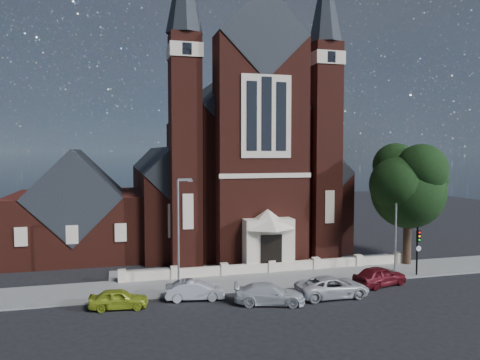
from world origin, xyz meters
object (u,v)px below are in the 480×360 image
object	(u,v)px
street_lamp_left	(179,226)
car_lime_van	(119,299)
street_tree	(411,187)
car_silver_a	(195,290)
church	(226,167)
parish_hall	(77,214)
traffic_signal	(418,245)
car_white_suv	(333,287)
car_dark_red	(380,276)
car_silver_b	(270,294)
street_lamp_right	(397,217)

from	to	relation	value
street_lamp_left	car_lime_van	distance (m)	6.78
street_tree	car_silver_a	bearing A→B (deg)	-167.17
church	parish_hall	xyz separation A→B (m)	(-16.00, -4.94, -4.17)
traffic_signal	car_silver_a	xyz separation A→B (m)	(-18.27, -1.24, -1.93)
street_lamp_left	street_tree	bearing A→B (deg)	4.76
car_lime_van	car_white_suv	distance (m)	14.36
car_dark_red	street_lamp_left	bearing A→B (deg)	62.91
church	car_white_suv	world-z (taller)	church
parish_hall	street_lamp_left	xyz separation A→B (m)	(8.09, -14.00, 0.59)
church	car_silver_b	bearing A→B (deg)	-96.32
street_lamp_left	car_silver_b	world-z (taller)	street_lamp_left
parish_hall	car_silver_b	world-z (taller)	parish_hall
street_tree	car_lime_van	bearing A→B (deg)	-168.50
church	car_white_suv	xyz separation A→B (m)	(2.02, -23.64, -7.48)
car_lime_van	car_dark_red	size ratio (longest dim) A/B	0.85
car_white_suv	car_dark_red	distance (m)	4.88
parish_hall	street_lamp_left	size ratio (longest dim) A/B	1.51
car_white_suv	parish_hall	bearing A→B (deg)	44.57
street_lamp_right	street_lamp_left	bearing A→B (deg)	180.00
parish_hall	traffic_signal	world-z (taller)	parish_hall
car_lime_van	car_silver_b	size ratio (longest dim) A/B	0.80
parish_hall	car_silver_b	bearing A→B (deg)	-54.90
street_lamp_left	church	bearing A→B (deg)	67.34
car_silver_b	car_white_suv	distance (m)	4.68
church	car_silver_b	size ratio (longest dim) A/B	7.47
street_tree	car_silver_a	world-z (taller)	street_tree
car_silver_a	car_dark_red	xyz separation A→B (m)	(13.91, -0.31, 0.09)
street_lamp_right	car_silver_b	xyz separation A→B (m)	(-12.74, -4.99, -3.92)
street_lamp_right	car_dark_red	distance (m)	6.04
car_dark_red	traffic_signal	bearing A→B (deg)	-85.43
church	car_dark_red	world-z (taller)	church
street_lamp_right	traffic_signal	bearing A→B (deg)	-59.99
street_lamp_left	street_lamp_right	distance (m)	18.00
car_white_suv	street_lamp_right	bearing A→B (deg)	-59.17
car_dark_red	church	bearing A→B (deg)	1.78
car_lime_van	street_lamp_left	bearing A→B (deg)	-46.27
parish_hall	traffic_signal	distance (m)	31.20
car_silver_a	car_white_suv	distance (m)	9.48
church	traffic_signal	xyz separation A→B (m)	(11.00, -20.52, -5.60)
street_lamp_right	car_silver_b	size ratio (longest dim) A/B	1.73
car_silver_b	church	bearing A→B (deg)	10.65
street_lamp_left	car_dark_red	size ratio (longest dim) A/B	1.85
parish_hall	car_lime_van	size ratio (longest dim) A/B	3.28
parish_hall	street_lamp_right	size ratio (longest dim) A/B	1.51
street_lamp_left	car_silver_a	world-z (taller)	street_lamp_left
car_lime_van	parish_hall	bearing A→B (deg)	18.32
car_lime_van	car_dark_red	distance (m)	18.92
car_silver_b	car_dark_red	bearing A→B (deg)	-61.65
street_tree	traffic_signal	bearing A→B (deg)	-115.95
church	street_lamp_left	size ratio (longest dim) A/B	4.31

